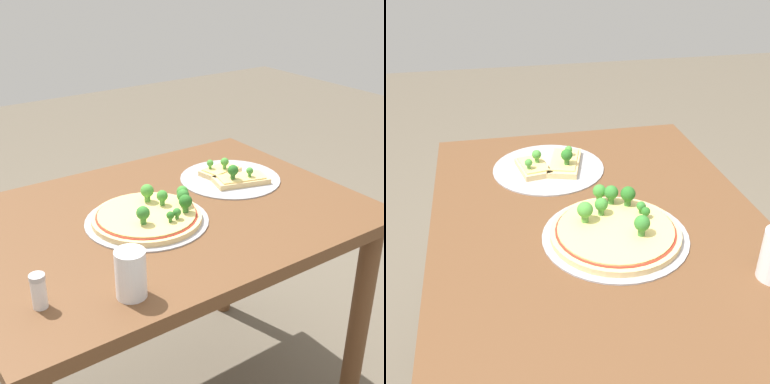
# 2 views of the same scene
# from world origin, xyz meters

# --- Properties ---
(dining_table) EXTENTS (1.08, 0.77, 0.72)m
(dining_table) POSITION_xyz_m (0.00, 0.00, 0.61)
(dining_table) COLOR brown
(dining_table) RESTS_ON ground_plane
(pizza_tray_whole) EXTENTS (0.32, 0.32, 0.07)m
(pizza_tray_whole) POSITION_xyz_m (0.05, 0.02, 0.73)
(pizza_tray_whole) COLOR #A3A3A8
(pizza_tray_whole) RESTS_ON dining_table
(pizza_tray_slice) EXTENTS (0.31, 0.31, 0.07)m
(pizza_tray_slice) POSITION_xyz_m (-0.29, -0.07, 0.73)
(pizza_tray_slice) COLOR #A3A3A8
(pizza_tray_slice) RESTS_ON dining_table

